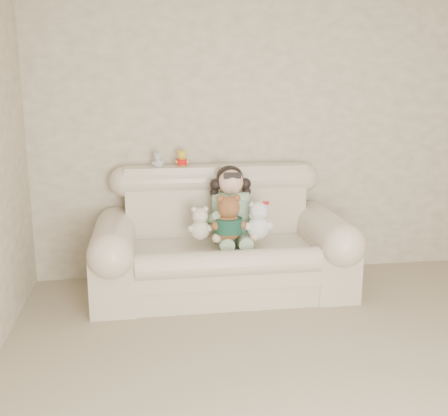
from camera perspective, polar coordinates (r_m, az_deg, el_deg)
wall_back at (r=4.91m, az=6.61°, el=8.09°), size 4.50×0.00×4.50m
sofa at (r=4.42m, az=-0.19°, el=-2.68°), size 2.10×0.95×1.03m
seated_child at (r=4.46m, az=0.71°, el=0.47°), size 0.45×0.53×0.65m
brown_teddy at (r=4.22m, az=0.48°, el=-0.60°), size 0.33×0.28×0.44m
white_cat at (r=4.28m, az=3.66°, el=-0.87°), size 0.24×0.19×0.37m
cream_teddy at (r=4.27m, az=-2.56°, el=-1.30°), size 0.20×0.16×0.31m
yellow_mini_bear at (r=4.63m, az=-4.49°, el=5.37°), size 0.13×0.11×0.18m
grey_mini_plush at (r=4.61m, az=-7.03°, el=5.17°), size 0.13×0.11×0.16m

